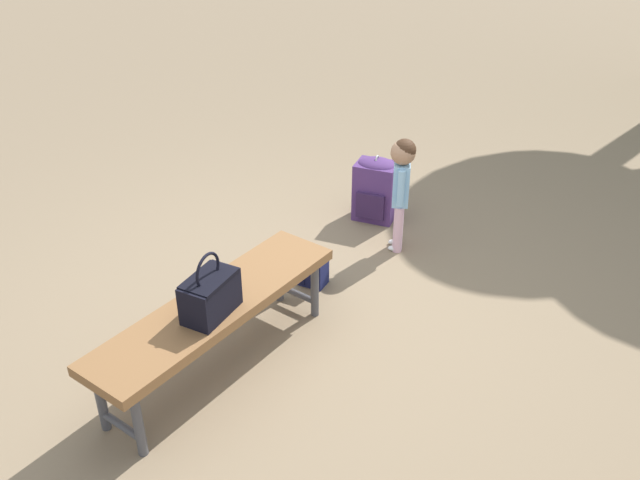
{
  "coord_description": "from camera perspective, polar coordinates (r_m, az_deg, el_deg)",
  "views": [
    {
      "loc": [
        -2.31,
        -2.77,
        2.65
      ],
      "look_at": [
        0.19,
        -0.09,
        0.45
      ],
      "focal_mm": 38.88,
      "sensor_mm": 36.0,
      "label": 1
    }
  ],
  "objects": [
    {
      "name": "backpack_small",
      "position": [
        4.59,
        -0.6,
        -2.02
      ],
      "size": [
        0.19,
        0.21,
        0.3
      ],
      "color": "#191E4C",
      "rests_on": "ground"
    },
    {
      "name": "ground_plane",
      "position": [
        4.48,
        -2.61,
        -5.35
      ],
      "size": [
        40.0,
        40.0,
        0.0
      ],
      "primitive_type": "plane",
      "color": "#7F6B51",
      "rests_on": "ground"
    },
    {
      "name": "child_standing",
      "position": [
        4.82,
        6.74,
        5.09
      ],
      "size": [
        0.19,
        0.18,
        0.85
      ],
      "color": "#E5B2C6",
      "rests_on": "ground"
    },
    {
      "name": "park_bench",
      "position": [
        3.81,
        -8.52,
        -5.71
      ],
      "size": [
        1.65,
        0.68,
        0.45
      ],
      "color": "brown",
      "rests_on": "ground"
    },
    {
      "name": "handbag",
      "position": [
        3.62,
        -9.03,
        -4.4
      ],
      "size": [
        0.36,
        0.28,
        0.37
      ],
      "color": "black",
      "rests_on": "park_bench"
    },
    {
      "name": "backpack_large",
      "position": [
        5.34,
        4.62,
        4.35
      ],
      "size": [
        0.35,
        0.38,
        0.53
      ],
      "color": "#4C2D66",
      "rests_on": "ground"
    }
  ]
}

